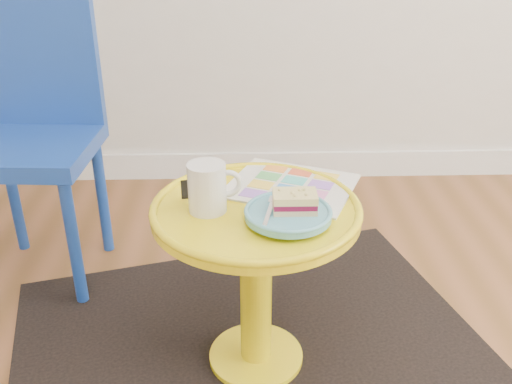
{
  "coord_description": "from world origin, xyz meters",
  "views": [
    {
      "loc": [
        -0.51,
        -0.42,
        1.12
      ],
      "look_at": [
        -0.47,
        0.79,
        0.52
      ],
      "focal_mm": 40.0,
      "sensor_mm": 36.0,
      "label": 1
    }
  ],
  "objects_px": {
    "side_table": "(256,254)",
    "mug": "(208,186)",
    "plate": "(288,214)",
    "newspaper": "(291,186)",
    "chair": "(34,124)"
  },
  "relations": [
    {
      "from": "side_table",
      "to": "plate",
      "type": "bearing_deg",
      "value": -46.62
    },
    {
      "from": "side_table",
      "to": "plate",
      "type": "relative_size",
      "value": 2.54
    },
    {
      "from": "side_table",
      "to": "mug",
      "type": "height_order",
      "value": "mug"
    },
    {
      "from": "newspaper",
      "to": "mug",
      "type": "bearing_deg",
      "value": -126.06
    },
    {
      "from": "chair",
      "to": "newspaper",
      "type": "relative_size",
      "value": 2.91
    },
    {
      "from": "mug",
      "to": "plate",
      "type": "relative_size",
      "value": 0.65
    },
    {
      "from": "mug",
      "to": "plate",
      "type": "distance_m",
      "value": 0.2
    },
    {
      "from": "side_table",
      "to": "mug",
      "type": "xyz_separation_m",
      "value": [
        -0.11,
        -0.01,
        0.2
      ]
    },
    {
      "from": "newspaper",
      "to": "chair",
      "type": "bearing_deg",
      "value": 176.08
    },
    {
      "from": "mug",
      "to": "plate",
      "type": "height_order",
      "value": "mug"
    },
    {
      "from": "side_table",
      "to": "newspaper",
      "type": "height_order",
      "value": "newspaper"
    },
    {
      "from": "chair",
      "to": "plate",
      "type": "height_order",
      "value": "chair"
    },
    {
      "from": "chair",
      "to": "side_table",
      "type": "bearing_deg",
      "value": -33.41
    },
    {
      "from": "chair",
      "to": "newspaper",
      "type": "height_order",
      "value": "chair"
    },
    {
      "from": "side_table",
      "to": "mug",
      "type": "distance_m",
      "value": 0.23
    }
  ]
}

